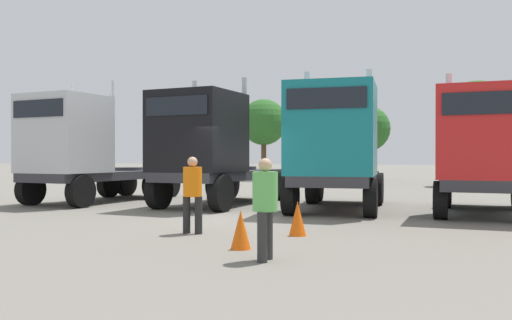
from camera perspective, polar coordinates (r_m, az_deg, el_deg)
The scene contains 12 objects.
ground at distance 14.17m, azimuth -3.53°, elevation -6.29°, with size 200.00×200.00×0.00m, color slate.
semi_truck_silver at distance 19.52m, azimuth -18.32°, elevation 1.10°, with size 3.04×6.46×4.29m.
semi_truck_black at distance 17.37m, azimuth -5.15°, elevation 1.31°, with size 2.96×6.32×4.25m.
semi_truck_teal at distance 15.88m, azimuth 8.42°, elevation 1.42°, with size 3.05×6.38×4.29m.
semi_truck_red at distance 15.80m, azimuth 23.29°, elevation 0.98°, with size 2.66×5.79×4.06m.
visitor_in_hivis at distance 11.42m, azimuth -6.80°, elevation -3.13°, with size 0.44×0.40×1.64m.
visitor_with_camera at distance 8.39m, azimuth 0.98°, elevation -4.48°, with size 0.41×0.44×1.61m.
traffic_cone_near at distance 9.51m, azimuth -1.65°, elevation -7.45°, with size 0.36×0.36×0.69m, color #F2590C.
traffic_cone_mid at distance 11.13m, azimuth 4.47°, elevation -6.25°, with size 0.36×0.36×0.72m, color #F2590C.
oak_far_left at distance 37.53m, azimuth 0.83°, elevation 4.03°, with size 3.24×3.24×5.70m.
oak_far_centre at distance 37.48m, azimuth 11.83°, elevation 3.27°, with size 3.12×3.12×5.14m.
oak_far_right at distance 31.85m, azimuth 22.53°, elevation 4.60°, with size 3.62×3.62×5.84m.
Camera 1 is at (5.66, -12.89, 1.64)m, focal length 37.40 mm.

